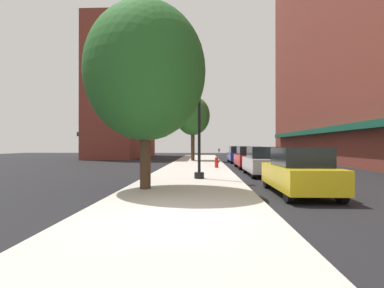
{
  "coord_description": "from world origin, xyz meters",
  "views": [
    {
      "loc": [
        0.67,
        -6.88,
        1.74
      ],
      "look_at": [
        -0.46,
        20.85,
        1.86
      ],
      "focal_mm": 28.48,
      "sensor_mm": 36.0,
      "label": 1
    }
  ],
  "objects_px": {
    "fire_hydrant": "(217,162)",
    "car_yellow": "(299,172)",
    "parking_meter_near": "(219,154)",
    "tree_mid": "(145,72)",
    "tree_near": "(193,116)",
    "car_red": "(248,158)",
    "car_blue": "(238,155)",
    "car_silver": "(263,162)",
    "lamppost": "(199,116)"
  },
  "relations": [
    {
      "from": "car_yellow",
      "to": "car_red",
      "type": "height_order",
      "value": "same"
    },
    {
      "from": "car_blue",
      "to": "fire_hydrant",
      "type": "bearing_deg",
      "value": -104.81
    },
    {
      "from": "tree_mid",
      "to": "car_silver",
      "type": "xyz_separation_m",
      "value": [
        5.54,
        6.2,
        -3.69
      ]
    },
    {
      "from": "tree_near",
      "to": "car_yellow",
      "type": "relative_size",
      "value": 1.63
    },
    {
      "from": "tree_mid",
      "to": "car_red",
      "type": "bearing_deg",
      "value": 64.91
    },
    {
      "from": "tree_mid",
      "to": "car_silver",
      "type": "bearing_deg",
      "value": 48.21
    },
    {
      "from": "car_red",
      "to": "fire_hydrant",
      "type": "bearing_deg",
      "value": -156.81
    },
    {
      "from": "tree_near",
      "to": "car_silver",
      "type": "height_order",
      "value": "tree_near"
    },
    {
      "from": "parking_meter_near",
      "to": "tree_mid",
      "type": "bearing_deg",
      "value": -101.68
    },
    {
      "from": "fire_hydrant",
      "to": "car_red",
      "type": "distance_m",
      "value": 2.67
    },
    {
      "from": "lamppost",
      "to": "car_blue",
      "type": "height_order",
      "value": "lamppost"
    },
    {
      "from": "tree_mid",
      "to": "car_red",
      "type": "height_order",
      "value": "tree_mid"
    },
    {
      "from": "tree_mid",
      "to": "tree_near",
      "type": "bearing_deg",
      "value": 87.52
    },
    {
      "from": "tree_near",
      "to": "car_yellow",
      "type": "distance_m",
      "value": 23.11
    },
    {
      "from": "tree_mid",
      "to": "car_blue",
      "type": "xyz_separation_m",
      "value": [
        5.54,
        19.2,
        -3.69
      ]
    },
    {
      "from": "lamppost",
      "to": "car_silver",
      "type": "height_order",
      "value": "lamppost"
    },
    {
      "from": "lamppost",
      "to": "car_blue",
      "type": "bearing_deg",
      "value": 77.07
    },
    {
      "from": "fire_hydrant",
      "to": "tree_mid",
      "type": "distance_m",
      "value": 11.92
    },
    {
      "from": "fire_hydrant",
      "to": "car_yellow",
      "type": "xyz_separation_m",
      "value": [
        2.45,
        -11.25,
        0.29
      ]
    },
    {
      "from": "fire_hydrant",
      "to": "car_blue",
      "type": "xyz_separation_m",
      "value": [
        2.45,
        8.39,
        0.29
      ]
    },
    {
      "from": "tree_mid",
      "to": "car_silver",
      "type": "relative_size",
      "value": 1.62
    },
    {
      "from": "tree_near",
      "to": "car_red",
      "type": "distance_m",
      "value": 11.75
    },
    {
      "from": "lamppost",
      "to": "fire_hydrant",
      "type": "xyz_separation_m",
      "value": [
        1.14,
        7.22,
        -2.68
      ]
    },
    {
      "from": "parking_meter_near",
      "to": "car_red",
      "type": "distance_m",
      "value": 5.88
    },
    {
      "from": "car_blue",
      "to": "car_yellow",
      "type": "bearing_deg",
      "value": -88.57
    },
    {
      "from": "tree_near",
      "to": "car_red",
      "type": "height_order",
      "value": "tree_near"
    },
    {
      "from": "tree_mid",
      "to": "car_yellow",
      "type": "height_order",
      "value": "tree_mid"
    },
    {
      "from": "tree_near",
      "to": "tree_mid",
      "type": "distance_m",
      "value": 21.85
    },
    {
      "from": "fire_hydrant",
      "to": "car_blue",
      "type": "distance_m",
      "value": 8.75
    },
    {
      "from": "lamppost",
      "to": "parking_meter_near",
      "type": "xyz_separation_m",
      "value": [
        1.64,
        13.79,
        -2.25
      ]
    },
    {
      "from": "parking_meter_near",
      "to": "car_yellow",
      "type": "relative_size",
      "value": 0.3
    },
    {
      "from": "fire_hydrant",
      "to": "car_yellow",
      "type": "height_order",
      "value": "car_yellow"
    },
    {
      "from": "lamppost",
      "to": "car_red",
      "type": "height_order",
      "value": "lamppost"
    },
    {
      "from": "parking_meter_near",
      "to": "car_yellow",
      "type": "distance_m",
      "value": 17.93
    },
    {
      "from": "tree_near",
      "to": "car_red",
      "type": "bearing_deg",
      "value": -65.29
    },
    {
      "from": "tree_mid",
      "to": "car_blue",
      "type": "distance_m",
      "value": 20.32
    },
    {
      "from": "lamppost",
      "to": "car_blue",
      "type": "distance_m",
      "value": 16.2
    },
    {
      "from": "tree_mid",
      "to": "car_yellow",
      "type": "distance_m",
      "value": 6.67
    },
    {
      "from": "parking_meter_near",
      "to": "tree_mid",
      "type": "distance_m",
      "value": 18.09
    },
    {
      "from": "tree_mid",
      "to": "car_yellow",
      "type": "relative_size",
      "value": 1.62
    },
    {
      "from": "tree_near",
      "to": "car_silver",
      "type": "xyz_separation_m",
      "value": [
        4.6,
        -15.62,
        -4.14
      ]
    },
    {
      "from": "car_yellow",
      "to": "car_silver",
      "type": "bearing_deg",
      "value": 92.01
    },
    {
      "from": "car_silver",
      "to": "tree_mid",
      "type": "bearing_deg",
      "value": -133.3
    },
    {
      "from": "fire_hydrant",
      "to": "car_yellow",
      "type": "bearing_deg",
      "value": -77.74
    },
    {
      "from": "tree_mid",
      "to": "car_blue",
      "type": "height_order",
      "value": "tree_mid"
    },
    {
      "from": "lamppost",
      "to": "parking_meter_near",
      "type": "distance_m",
      "value": 14.07
    },
    {
      "from": "lamppost",
      "to": "parking_meter_near",
      "type": "bearing_deg",
      "value": 83.24
    },
    {
      "from": "car_red",
      "to": "car_blue",
      "type": "distance_m",
      "value": 7.36
    },
    {
      "from": "tree_near",
      "to": "car_blue",
      "type": "bearing_deg",
      "value": -29.73
    },
    {
      "from": "car_blue",
      "to": "tree_near",
      "type": "bearing_deg",
      "value": 151.7
    }
  ]
}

